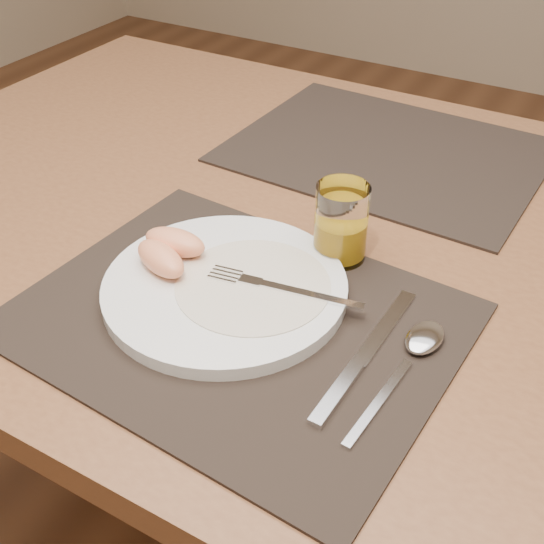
{
  "coord_description": "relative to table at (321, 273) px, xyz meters",
  "views": [
    {
      "loc": [
        0.31,
        -0.68,
        1.23
      ],
      "look_at": [
        0.01,
        -0.15,
        0.77
      ],
      "focal_mm": 45.0,
      "sensor_mm": 36.0,
      "label": 1
    }
  ],
  "objects": [
    {
      "name": "spoon",
      "position": [
        0.19,
        -0.17,
        0.09
      ],
      "size": [
        0.04,
        0.19,
        0.01
      ],
      "color": "silver",
      "rests_on": "placemat_near"
    },
    {
      "name": "juice_glass",
      "position": [
        0.05,
        -0.06,
        0.13
      ],
      "size": [
        0.06,
        0.06,
        0.09
      ],
      "color": "white",
      "rests_on": "placemat_near"
    },
    {
      "name": "fork",
      "position": [
        0.02,
        -0.17,
        0.11
      ],
      "size": [
        0.18,
        0.04,
        0.0
      ],
      "color": "silver",
      "rests_on": "plate"
    },
    {
      "name": "grapefruit_wedges",
      "position": [
        -0.1,
        -0.19,
        0.12
      ],
      "size": [
        0.09,
        0.09,
        0.03
      ],
      "color": "#FF9D68",
      "rests_on": "plate"
    },
    {
      "name": "ground",
      "position": [
        0.0,
        0.0,
        -0.67
      ],
      "size": [
        5.0,
        5.0,
        0.0
      ],
      "primitive_type": "plane",
      "color": "brown",
      "rests_on": "ground"
    },
    {
      "name": "table",
      "position": [
        0.0,
        0.0,
        0.0
      ],
      "size": [
        1.4,
        0.9,
        0.75
      ],
      "color": "brown",
      "rests_on": "ground"
    },
    {
      "name": "plate",
      "position": [
        -0.03,
        -0.19,
        0.1
      ],
      "size": [
        0.27,
        0.27,
        0.02
      ],
      "primitive_type": "cylinder",
      "color": "white",
      "rests_on": "placemat_near"
    },
    {
      "name": "placemat_far",
      "position": [
        -0.0,
        0.22,
        0.09
      ],
      "size": [
        0.46,
        0.37,
        0.0
      ],
      "primitive_type": "cube",
      "rotation": [
        0.0,
        0.0,
        -0.04
      ],
      "color": "black",
      "rests_on": "table"
    },
    {
      "name": "knife",
      "position": [
        0.15,
        -0.22,
        0.09
      ],
      "size": [
        0.02,
        0.22,
        0.01
      ],
      "color": "silver",
      "rests_on": "placemat_near"
    },
    {
      "name": "plate_dressing",
      "position": [
        0.0,
        -0.18,
        0.1
      ],
      "size": [
        0.17,
        0.17,
        0.0
      ],
      "color": "white",
      "rests_on": "plate"
    },
    {
      "name": "placemat_near",
      "position": [
        0.01,
        -0.22,
        0.09
      ],
      "size": [
        0.47,
        0.38,
        0.0
      ],
      "primitive_type": "cube",
      "rotation": [
        0.0,
        0.0,
        -0.06
      ],
      "color": "black",
      "rests_on": "table"
    }
  ]
}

